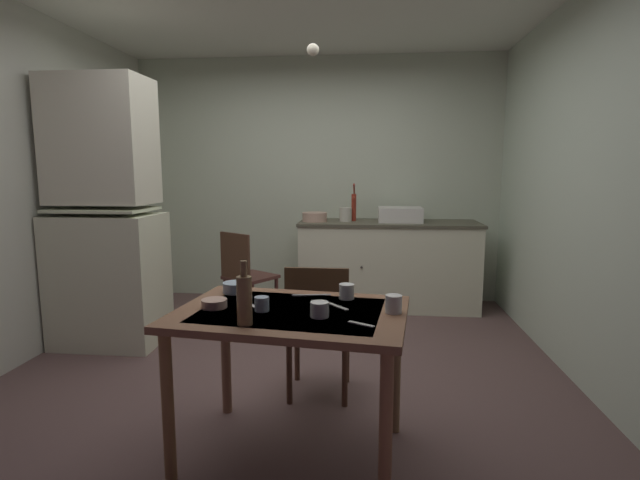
# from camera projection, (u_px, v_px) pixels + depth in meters

# --- Properties ---
(ground_plane) EXTENTS (4.95, 4.95, 0.00)m
(ground_plane) POSITION_uv_depth(u_px,v_px,m) (288.00, 366.00, 3.50)
(ground_plane) COLOR brown
(wall_back) EXTENTS (4.05, 0.10, 2.64)m
(wall_back) POSITION_uv_depth(u_px,v_px,m) (317.00, 180.00, 5.28)
(wall_back) COLOR beige
(wall_back) RESTS_ON ground
(wall_left) EXTENTS (0.10, 4.01, 2.64)m
(wall_left) POSITION_uv_depth(u_px,v_px,m) (15.00, 185.00, 3.51)
(wall_left) COLOR beige
(wall_left) RESTS_ON ground
(wall_right) EXTENTS (0.10, 4.01, 2.64)m
(wall_right) POSITION_uv_depth(u_px,v_px,m) (592.00, 187.00, 3.11)
(wall_right) COLOR beige
(wall_right) RESTS_ON ground
(hutch_cabinet) EXTENTS (0.83, 0.57, 2.15)m
(hutch_cabinet) POSITION_uv_depth(u_px,v_px,m) (106.00, 223.00, 3.84)
(hutch_cabinet) COLOR beige
(hutch_cabinet) RESTS_ON ground
(counter_cabinet) EXTENTS (1.84, 0.64, 0.90)m
(counter_cabinet) POSITION_uv_depth(u_px,v_px,m) (388.00, 264.00, 4.97)
(counter_cabinet) COLOR beige
(counter_cabinet) RESTS_ON ground
(sink_basin) EXTENTS (0.44, 0.34, 0.15)m
(sink_basin) POSITION_uv_depth(u_px,v_px,m) (400.00, 214.00, 4.88)
(sink_basin) COLOR silver
(sink_basin) RESTS_ON counter_cabinet
(hand_pump) EXTENTS (0.05, 0.27, 0.39)m
(hand_pump) POSITION_uv_depth(u_px,v_px,m) (354.00, 205.00, 4.96)
(hand_pump) COLOR maroon
(hand_pump) RESTS_ON counter_cabinet
(mixing_bowl_counter) EXTENTS (0.25, 0.25, 0.09)m
(mixing_bowl_counter) POSITION_uv_depth(u_px,v_px,m) (315.00, 217.00, 4.92)
(mixing_bowl_counter) COLOR tan
(mixing_bowl_counter) RESTS_ON counter_cabinet
(stoneware_crock) EXTENTS (0.13, 0.13, 0.14)m
(stoneware_crock) POSITION_uv_depth(u_px,v_px,m) (346.00, 214.00, 4.93)
(stoneware_crock) COLOR beige
(stoneware_crock) RESTS_ON counter_cabinet
(dining_table) EXTENTS (1.19, 0.89, 0.75)m
(dining_table) POSITION_uv_depth(u_px,v_px,m) (291.00, 330.00, 2.33)
(dining_table) COLOR brown
(dining_table) RESTS_ON ground
(chair_far_side) EXTENTS (0.40, 0.40, 0.86)m
(chair_far_side) POSITION_uv_depth(u_px,v_px,m) (319.00, 325.00, 2.96)
(chair_far_side) COLOR #4F3122
(chair_far_side) RESTS_ON ground
(chair_by_counter) EXTENTS (0.56, 0.56, 0.86)m
(chair_by_counter) POSITION_uv_depth(u_px,v_px,m) (245.00, 274.00, 4.45)
(chair_by_counter) COLOR #512B26
(chair_by_counter) RESTS_ON ground
(serving_bowl_wide) EXTENTS (0.13, 0.13, 0.04)m
(serving_bowl_wide) POSITION_uv_depth(u_px,v_px,m) (214.00, 303.00, 2.36)
(serving_bowl_wide) COLOR tan
(serving_bowl_wide) RESTS_ON dining_table
(soup_bowl_small) EXTENTS (0.14, 0.14, 0.06)m
(soup_bowl_small) POSITION_uv_depth(u_px,v_px,m) (236.00, 287.00, 2.65)
(soup_bowl_small) COLOR #9EB2C6
(soup_bowl_small) RESTS_ON dining_table
(teacup_cream) EXTENTS (0.09, 0.09, 0.07)m
(teacup_cream) POSITION_uv_depth(u_px,v_px,m) (320.00, 309.00, 2.20)
(teacup_cream) COLOR white
(teacup_cream) RESTS_ON dining_table
(mug_dark) EXTENTS (0.08, 0.08, 0.09)m
(mug_dark) POSITION_uv_depth(u_px,v_px,m) (394.00, 304.00, 2.27)
(mug_dark) COLOR white
(mug_dark) RESTS_ON dining_table
(mug_tall) EXTENTS (0.08, 0.08, 0.08)m
(mug_tall) POSITION_uv_depth(u_px,v_px,m) (347.00, 291.00, 2.51)
(mug_tall) COLOR white
(mug_tall) RESTS_ON dining_table
(teacup_mint) EXTENTS (0.07, 0.07, 0.07)m
(teacup_mint) POSITION_uv_depth(u_px,v_px,m) (262.00, 304.00, 2.30)
(teacup_mint) COLOR #9EB2C6
(teacup_mint) RESTS_ON dining_table
(glass_bottle) EXTENTS (0.07, 0.07, 0.29)m
(glass_bottle) POSITION_uv_depth(u_px,v_px,m) (244.00, 299.00, 2.08)
(glass_bottle) COLOR olive
(glass_bottle) RESTS_ON dining_table
(table_knife) EXTENTS (0.21, 0.05, 0.00)m
(table_knife) POSITION_uv_depth(u_px,v_px,m) (312.00, 295.00, 2.58)
(table_knife) COLOR silver
(table_knife) RESTS_ON dining_table
(teaspoon_near_bowl) EXTENTS (0.12, 0.08, 0.00)m
(teaspoon_near_bowl) POSITION_uv_depth(u_px,v_px,m) (361.00, 324.00, 2.10)
(teaspoon_near_bowl) COLOR beige
(teaspoon_near_bowl) RESTS_ON dining_table
(teaspoon_by_cup) EXTENTS (0.10, 0.12, 0.00)m
(teaspoon_by_cup) POSITION_uv_depth(u_px,v_px,m) (251.00, 304.00, 2.40)
(teaspoon_by_cup) COLOR beige
(teaspoon_by_cup) RESTS_ON dining_table
(serving_spoon) EXTENTS (0.11, 0.13, 0.00)m
(serving_spoon) POSITION_uv_depth(u_px,v_px,m) (338.00, 306.00, 2.37)
(serving_spoon) COLOR beige
(serving_spoon) RESTS_ON dining_table
(pendant_bulb) EXTENTS (0.08, 0.08, 0.08)m
(pendant_bulb) POSITION_uv_depth(u_px,v_px,m) (313.00, 50.00, 3.08)
(pendant_bulb) COLOR #F9EFCC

